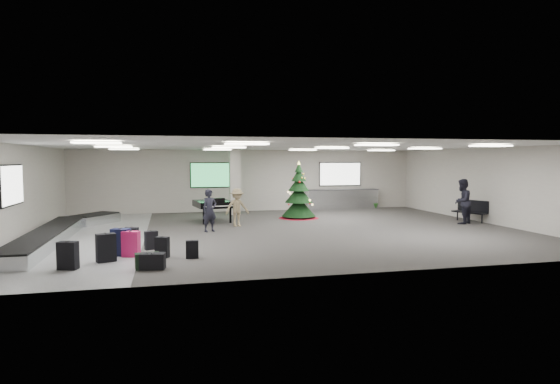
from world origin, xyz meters
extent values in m
plane|color=#3B3836|center=(0.00, 0.00, 0.00)|extent=(18.00, 18.00, 0.00)
cube|color=#AFA7A0|center=(0.00, 7.00, 1.60)|extent=(18.00, 0.02, 3.20)
cube|color=#AFA7A0|center=(0.00, -7.00, 1.60)|extent=(18.00, 0.02, 3.20)
cube|color=#AFA7A0|center=(-9.00, 0.00, 1.60)|extent=(0.02, 14.00, 3.20)
cube|color=#AFA7A0|center=(9.00, 0.00, 1.60)|extent=(0.02, 14.00, 3.20)
cube|color=silver|center=(0.00, 0.00, 3.20)|extent=(18.00, 14.00, 0.02)
cube|color=slate|center=(-7.00, 0.00, 0.00)|extent=(4.00, 14.00, 0.01)
cube|color=#B8B2A8|center=(-1.00, 5.60, 1.60)|extent=(0.50, 0.50, 3.20)
cube|color=green|center=(-2.00, 6.95, 1.90)|extent=(2.20, 0.08, 1.30)
cube|color=white|center=(5.00, 6.95, 1.90)|extent=(2.40, 0.08, 1.30)
cube|color=white|center=(-8.95, -1.00, 1.90)|extent=(0.08, 2.10, 1.30)
cube|color=white|center=(-6.00, -4.00, 3.14)|extent=(1.20, 0.60, 0.04)
cube|color=white|center=(-6.00, 0.00, 3.14)|extent=(1.20, 0.60, 0.04)
cube|color=white|center=(-6.00, 4.00, 3.14)|extent=(1.20, 0.60, 0.04)
cube|color=white|center=(-2.00, -4.00, 3.14)|extent=(1.20, 0.60, 0.04)
cube|color=white|center=(-2.00, 0.00, 3.14)|extent=(1.20, 0.60, 0.04)
cube|color=white|center=(-2.00, 4.00, 3.14)|extent=(1.20, 0.60, 0.04)
cube|color=white|center=(2.00, -4.00, 3.14)|extent=(1.20, 0.60, 0.04)
cube|color=white|center=(2.00, 0.00, 3.14)|extent=(1.20, 0.60, 0.04)
cube|color=white|center=(2.00, 4.00, 3.14)|extent=(1.20, 0.60, 0.04)
cube|color=white|center=(6.00, -4.00, 3.14)|extent=(1.20, 0.60, 0.04)
cube|color=white|center=(6.00, 0.00, 3.14)|extent=(1.20, 0.60, 0.04)
cube|color=white|center=(6.00, 4.00, 3.14)|extent=(1.20, 0.60, 0.04)
cube|color=silver|center=(-8.00, -1.00, 0.19)|extent=(1.00, 8.00, 0.38)
cube|color=black|center=(-8.00, -1.00, 0.40)|extent=(0.95, 7.90, 0.05)
cube|color=silver|center=(-7.20, 3.60, 0.19)|extent=(1.97, 2.21, 0.38)
cube|color=black|center=(-7.20, 3.60, 0.40)|extent=(1.87, 2.10, 0.05)
cube|color=silver|center=(5.00, 6.65, 0.53)|extent=(4.00, 0.60, 1.05)
cube|color=#323335|center=(5.00, 6.65, 1.06)|extent=(4.05, 0.65, 0.04)
cube|color=black|center=(-5.81, -4.27, 0.38)|extent=(0.55, 0.42, 0.75)
cube|color=black|center=(-5.81, -4.27, 0.76)|extent=(0.09, 0.16, 0.02)
cube|color=black|center=(-4.37, -4.03, 0.29)|extent=(0.42, 0.33, 0.57)
cube|color=black|center=(-4.37, -4.03, 0.58)|extent=(0.07, 0.12, 0.02)
cube|color=#D11B5F|center=(-5.22, -3.76, 0.36)|extent=(0.52, 0.39, 0.72)
cube|color=black|center=(-5.22, -3.76, 0.73)|extent=(0.08, 0.16, 0.02)
cube|color=black|center=(-4.71, -2.77, 0.28)|extent=(0.42, 0.31, 0.55)
cube|color=black|center=(-4.71, -2.77, 0.56)|extent=(0.07, 0.12, 0.02)
cube|color=black|center=(-5.51, -3.53, 0.38)|extent=(0.57, 0.46, 0.77)
cube|color=black|center=(-5.51, -3.53, 0.78)|extent=(0.10, 0.17, 0.02)
cube|color=black|center=(-6.61, -4.96, 0.35)|extent=(0.52, 0.38, 0.69)
cube|color=black|center=(-6.61, -4.96, 0.70)|extent=(0.08, 0.15, 0.02)
cube|color=black|center=(-4.72, -5.30, 0.19)|extent=(0.61, 0.36, 0.39)
cube|color=black|center=(-4.72, -5.30, 0.40)|extent=(0.05, 0.18, 0.02)
cube|color=black|center=(-3.58, -4.34, 0.25)|extent=(0.35, 0.19, 0.49)
cube|color=black|center=(-3.58, -4.34, 0.50)|extent=(0.03, 0.11, 0.02)
cube|color=black|center=(-5.32, -2.31, 0.31)|extent=(0.46, 0.33, 0.62)
cube|color=black|center=(-5.32, -2.31, 0.63)|extent=(0.06, 0.15, 0.02)
cube|color=black|center=(-4.59, -5.38, 0.20)|extent=(0.64, 0.43, 0.39)
cube|color=black|center=(-4.59, -5.38, 0.40)|extent=(0.06, 0.20, 0.02)
cone|color=maroon|center=(1.64, 3.40, 0.06)|extent=(1.85, 1.85, 0.12)
cylinder|color=#3F2819|center=(1.64, 3.40, 0.24)|extent=(0.12, 0.12, 0.49)
cone|color=black|center=(1.64, 3.40, 0.54)|extent=(1.56, 1.56, 0.88)
cone|color=black|center=(1.64, 3.40, 1.12)|extent=(1.27, 1.27, 0.78)
cone|color=black|center=(1.64, 3.40, 1.61)|extent=(0.98, 0.98, 0.68)
cone|color=black|center=(1.64, 3.40, 2.00)|extent=(0.68, 0.68, 0.59)
cone|color=black|center=(1.64, 3.40, 2.34)|extent=(0.39, 0.39, 0.44)
cone|color=#FFE566|center=(1.64, 3.40, 2.55)|extent=(0.16, 0.16, 0.18)
cube|color=black|center=(-2.30, 3.08, 0.78)|extent=(1.73, 1.89, 0.27)
cube|color=black|center=(-2.16, 2.18, 0.71)|extent=(1.42, 0.50, 0.10)
cube|color=white|center=(-2.15, 2.15, 0.77)|extent=(1.25, 0.33, 0.02)
cube|color=black|center=(-2.20, 2.42, 0.98)|extent=(0.67, 0.13, 0.21)
cylinder|color=black|center=(-2.76, 2.33, 0.33)|extent=(0.10, 0.10, 0.65)
cylinder|color=black|center=(-1.63, 2.51, 0.33)|extent=(0.10, 0.10, 0.65)
cylinder|color=black|center=(-2.41, 3.74, 0.33)|extent=(0.10, 0.10, 0.65)
cube|color=black|center=(8.50, 0.46, 0.41)|extent=(0.98, 1.56, 0.06)
cylinder|color=black|center=(8.50, -0.13, 0.20)|extent=(0.06, 0.06, 0.39)
cylinder|color=black|center=(8.50, 1.05, 0.20)|extent=(0.06, 0.06, 0.39)
cube|color=black|center=(8.73, 0.46, 0.69)|extent=(0.57, 1.40, 0.49)
imported|color=black|center=(-2.70, 0.31, 0.80)|extent=(0.69, 0.58, 1.59)
imported|color=#8D7957|center=(-1.50, 1.45, 0.77)|extent=(1.09, 0.76, 1.53)
imported|color=black|center=(7.78, -0.03, 0.94)|extent=(1.16, 1.09, 1.89)
imported|color=#1A3D13|center=(2.66, 6.35, 0.41)|extent=(0.57, 0.54, 0.81)
imported|color=#1A3D13|center=(6.86, 6.50, 0.37)|extent=(0.46, 0.46, 0.75)
camera|label=1|loc=(-4.19, -17.18, 2.70)|focal=30.00mm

